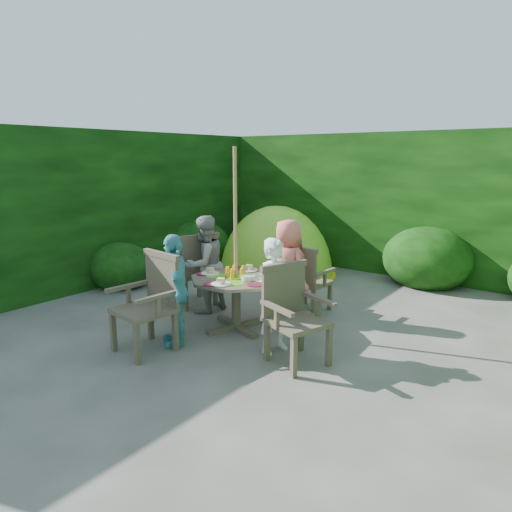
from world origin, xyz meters
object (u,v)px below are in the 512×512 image
Objects in this scene: child_left at (205,264)px; patio_table at (236,285)px; child_front at (175,290)px; garden_chair_right at (293,313)px; garden_chair_front at (150,301)px; child_back at (288,269)px; garden_chair_back at (306,279)px; parasol_pole at (236,241)px; child_right at (276,296)px; dome_tent at (275,274)px; garden_chair_left at (195,269)px.

patio_table is at bearing 77.35° from child_left.
garden_chair_right is at bearing 56.17° from child_front.
garden_chair_front is at bearing -73.78° from child_front.
garden_chair_right is 0.95× the size of garden_chair_front.
child_back is at bearing 72.22° from patio_table.
garden_chair_back is 1.91m from child_front.
parasol_pole is 1.76× the size of child_right.
child_back is at bearing 54.99° from garden_chair_right.
parasol_pole reaches higher than garden_chair_back.
garden_chair_right is at bearing 119.31° from garden_chair_back.
patio_table is 2.82m from dome_tent.
garden_chair_back is at bearing -93.88° from child_back.
child_right is 0.99× the size of child_front.
garden_chair_left reaches higher than garden_chair_back.
garden_chair_right is at bearing -17.97° from parasol_pole.
garden_chair_front is at bearing 22.90° from child_left.
child_left is 1.02× the size of child_back.
garden_chair_front is 1.35m from child_left.
garden_chair_left is 0.77× the size of child_left.
child_left is (-1.52, 0.50, 0.03)m from child_right.
garden_chair_front is 3.67m from dome_tent.
child_left reaches higher than patio_table.
garden_chair_front is at bearing -109.05° from parasol_pole.
patio_table is at bearing 90.22° from child_back.
child_right is at bearing 91.44° from garden_chair_right.
child_right is at bearing 110.30° from garden_chair_back.
garden_chair_back is at bearing 133.25° from garden_chair_left.
parasol_pole reaches higher than garden_chair_front.
garden_chair_left reaches higher than patio_table.
garden_chair_right is at bearing 32.55° from garden_chair_front.
garden_chair_back is at bearing 71.08° from patio_table.
garden_chair_right is 1.90m from child_left.
parasol_pole is 0.89× the size of dome_tent.
garden_chair_front is (-1.40, -0.69, 0.03)m from garden_chair_right.
garden_chair_front is 1.37m from child_right.
patio_table is 0.80m from child_back.
parasol_pole is (-0.00, 0.00, 0.55)m from patio_table.
garden_chair_front reaches higher than patio_table.
child_right is (-0.28, 0.09, 0.11)m from garden_chair_right.
child_left is (0.28, -0.09, 0.12)m from garden_chair_left.
garden_chair_back is (0.36, 1.04, -0.63)m from parasol_pole.
child_back reaches higher than dome_tent.
dome_tent is at bearing 114.95° from parasol_pole.
child_front is (0.79, -1.10, 0.09)m from garden_chair_left.
parasol_pole reaches higher than child_front.
patio_table is 0.55m from parasol_pole.
dome_tent is at bearing -160.00° from garden_chair_left.
child_back is (-0.11, -0.28, 0.18)m from garden_chair_back.
child_left is at bearing 38.44° from garden_chair_back.
child_back is (0.60, 1.79, 0.10)m from garden_chair_front.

